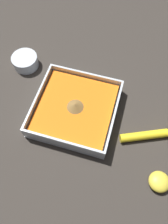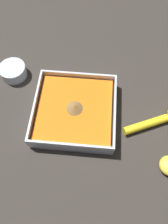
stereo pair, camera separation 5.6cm
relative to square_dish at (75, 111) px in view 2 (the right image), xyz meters
The scene contains 3 objects.
ground_plane 0.04m from the square_dish, 26.48° to the right, with size 4.00×4.00×0.00m, color #332D28.
square_dish is the anchor object (origin of this frame).
spice_bowl 0.25m from the square_dish, 30.69° to the right, with size 0.08×0.08×0.04m.
Camera 2 is at (-0.08, 0.31, 0.58)m, focal length 35.00 mm.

